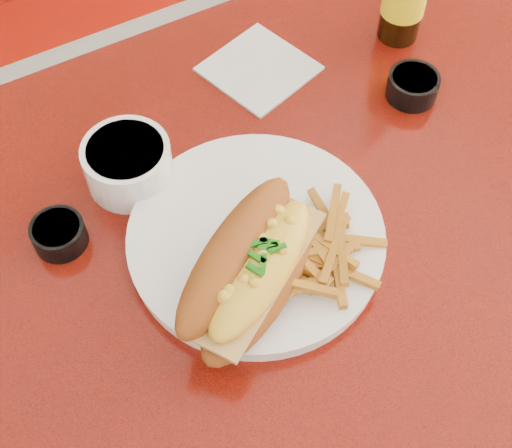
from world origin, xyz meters
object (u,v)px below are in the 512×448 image
sauce_cup_right (413,85)px  sauce_cup_left (59,233)px  diner_table (295,306)px  booth_bench_far (98,86)px  gravy_ramekin (128,163)px  dinner_plate (256,239)px  mac_hoagie (251,268)px  fork (304,214)px

sauce_cup_right → sauce_cup_left: bearing=178.7°
diner_table → sauce_cup_left: (-0.23, 0.13, 0.18)m
booth_bench_far → gravy_ramekin: size_ratio=10.60×
diner_table → sauce_cup_left: size_ratio=15.96×
sauce_cup_left → diner_table: bearing=-28.8°
diner_table → booth_bench_far: (0.00, 0.81, -0.32)m
diner_table → dinner_plate: dinner_plate is taller
diner_table → sauce_cup_right: 0.32m
booth_bench_far → sauce_cup_right: size_ratio=16.46×
mac_hoagie → booth_bench_far: bearing=52.8°
diner_table → gravy_ramekin: gravy_ramekin is taller
diner_table → dinner_plate: bearing=158.4°
booth_bench_far → mac_hoagie: bearing=-95.5°
diner_table → sauce_cup_right: bearing=26.4°
gravy_ramekin → dinner_plate: bearing=-61.1°
dinner_plate → mac_hoagie: bearing=-123.6°
fork → sauce_cup_right: bearing=-91.0°
sauce_cup_right → dinner_plate: bearing=-160.8°
sauce_cup_left → booth_bench_far: bearing=71.4°
mac_hoagie → diner_table: bearing=-9.0°
booth_bench_far → gravy_ramekin: bearing=-101.3°
diner_table → dinner_plate: 0.18m
gravy_ramekin → sauce_cup_left: size_ratio=1.47×
fork → diner_table: bearing=118.3°
booth_bench_far → fork: 0.94m
booth_bench_far → sauce_cup_right: (0.23, -0.69, 0.50)m
dinner_plate → fork: (0.06, -0.00, 0.01)m
diner_table → sauce_cup_left: bearing=151.2°
dinner_plate → diner_table: bearing=-21.6°
gravy_ramekin → sauce_cup_right: bearing=-8.1°
fork → sauce_cup_left: bearing=40.2°
dinner_plate → sauce_cup_left: 0.21m
mac_hoagie → sauce_cup_right: 0.35m
diner_table → fork: 0.18m
diner_table → mac_hoagie: (-0.08, -0.03, 0.22)m
booth_bench_far → dinner_plate: (-0.05, -0.79, 0.49)m
dinner_plate → sauce_cup_right: 0.30m
mac_hoagie → fork: bearing=-3.5°
sauce_cup_right → booth_bench_far: bearing=108.5°
mac_hoagie → sauce_cup_left: size_ratio=2.93×
diner_table → fork: (0.01, 0.02, 0.18)m
booth_bench_far → dinner_plate: bearing=-93.4°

